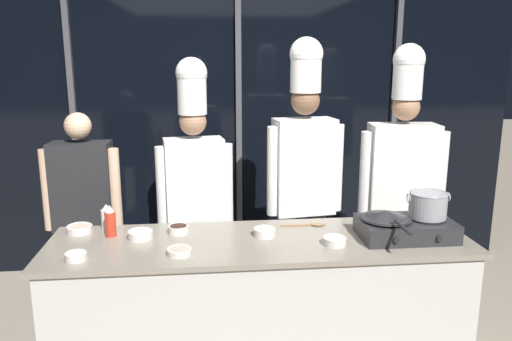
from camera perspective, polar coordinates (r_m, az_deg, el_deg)
The scene contains 19 objects.
window_wall_back at distance 4.54m, azimuth -2.02°, elevation 5.53°, with size 5.06×0.09×2.70m.
demo_counter at distance 3.07m, azimuth 0.49°, elevation -15.85°, with size 2.41×0.69×0.91m.
portable_stove at distance 3.02m, azimuth 16.74°, elevation -6.33°, with size 0.53×0.34×0.12m.
frying_pan at distance 2.95m, azimuth 14.68°, elevation -4.96°, with size 0.29×0.50×0.05m.
stock_pot at distance 3.03m, azimuth 19.05°, elevation -3.68°, with size 0.24×0.22×0.15m.
squeeze_bottle_clear at distance 3.15m, azimuth -16.69°, elevation -5.17°, with size 0.07×0.07×0.16m.
squeeze_bottle_chili at distance 3.03m, azimuth -16.32°, elevation -5.61°, with size 0.06×0.06×0.19m.
prep_bowl_onion at distance 2.96m, azimuth -13.08°, elevation -7.09°, with size 0.14×0.14×0.05m.
prep_bowl_bean_sprouts at distance 2.83m, azimuth 8.98°, elevation -7.90°, with size 0.13×0.13×0.04m.
prep_bowl_soy_glaze at distance 3.01m, azimuth -8.85°, elevation -6.58°, with size 0.12×0.12×0.05m.
prep_bowl_noodles at distance 2.93m, azimuth 0.98°, elevation -6.99°, with size 0.13×0.13×0.05m.
prep_bowl_rice at distance 2.77m, azimuth -19.89°, elevation -9.14°, with size 0.11×0.11×0.04m.
prep_bowl_chicken at distance 3.17m, azimuth -19.53°, elevation -6.25°, with size 0.15×0.15×0.04m.
prep_bowl_shrimp at distance 2.70m, azimuth -8.76°, elevation -9.07°, with size 0.13×0.13×0.04m.
serving_spoon_slotted at distance 3.13m, azimuth 6.45°, elevation -6.15°, with size 0.27×0.05×0.02m.
person_guest at distance 3.67m, azimuth -19.09°, elevation -3.36°, with size 0.53×0.22×1.57m.
chef_head at distance 3.45m, azimuth -7.05°, elevation -0.84°, with size 0.52×0.26×1.93m.
chef_sous at distance 3.53m, azimuth 5.51°, elevation 1.06°, with size 0.55×0.27×2.06m.
chef_line at distance 3.73m, azimuth 16.33°, elevation 0.13°, with size 0.62×0.28×2.02m.
Camera 1 is at (-0.30, -2.68, 1.94)m, focal length 35.00 mm.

